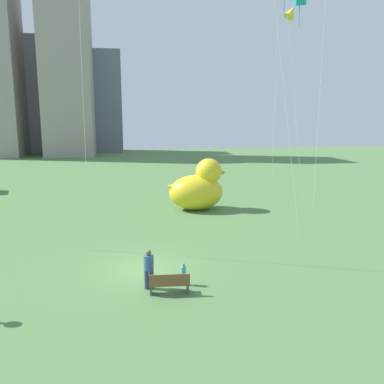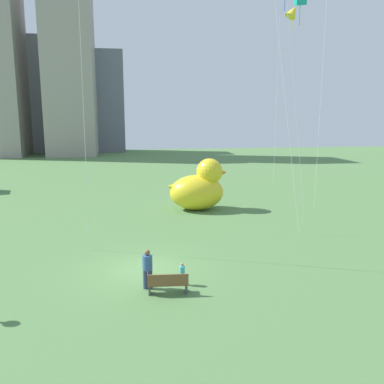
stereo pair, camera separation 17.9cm
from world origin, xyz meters
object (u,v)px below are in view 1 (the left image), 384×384
Objects in this scene: giant_inflatable_duck at (198,188)px; person_adult at (149,267)px; kite_yellow at (291,12)px; park_bench at (169,283)px; person_child at (183,273)px.

person_adult is at bearing -108.68° from giant_inflatable_duck.
kite_yellow reaches higher than giant_inflatable_duck.
kite_yellow is (14.89, 24.12, 16.59)m from park_bench.
park_bench is 0.99× the size of person_adult.
person_child reaches higher than park_bench.
person_adult reaches higher than park_bench.
kite_yellow is at bearing 40.64° from giant_inflatable_duck.
giant_inflatable_duck is at bearing 74.95° from park_bench.
person_adult reaches higher than person_child.
person_child is at bearing 49.77° from park_bench.
kite_yellow is (14.19, 23.29, 16.52)m from person_child.
giant_inflatable_duck is (4.75, 14.04, 0.75)m from person_adult.
park_bench is 1.09m from person_child.
park_bench is 1.72× the size of person_child.
park_bench is 1.15m from person_adult.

